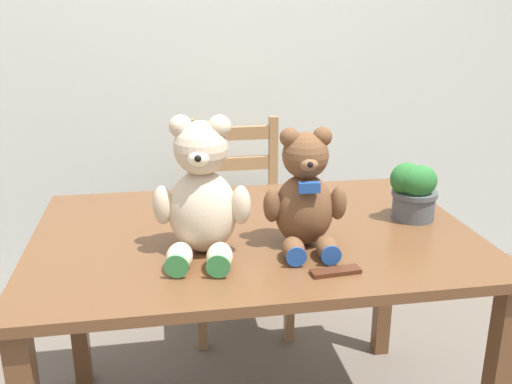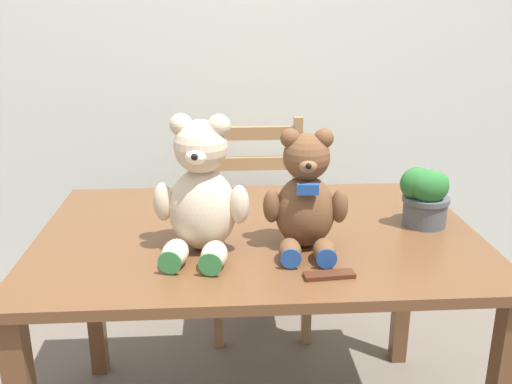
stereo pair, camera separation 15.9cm
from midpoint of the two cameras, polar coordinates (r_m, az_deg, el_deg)
The scene contains 7 objects.
wall_back at distance 2.88m, azimuth 0.08°, elevation 15.72°, with size 8.00×0.04×2.60m, color silver.
dining_table at distance 1.80m, azimuth 2.76°, elevation -6.96°, with size 1.34×0.91×0.77m.
wooden_chair_behind at distance 2.62m, azimuth 2.01°, elevation -3.44°, with size 0.42×0.43×0.94m.
teddy_bear_left at distance 1.57m, azimuth -2.63°, elevation -0.28°, with size 0.27×0.29×0.39m.
teddy_bear_right at distance 1.60m, azimuth 7.82°, elevation -0.68°, with size 0.24×0.24×0.34m.
potted_plant at distance 1.87m, azimuth 18.93°, elevation -0.33°, with size 0.16×0.15×0.19m.
chocolate_bar at distance 1.49m, azimuth 10.40°, elevation -8.24°, with size 0.13×0.04×0.01m, color #472314.
Camera 2 is at (-0.11, -1.17, 1.44)m, focal length 40.00 mm.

